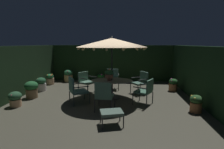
{
  "coord_description": "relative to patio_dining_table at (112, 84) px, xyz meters",
  "views": [
    {
      "loc": [
        0.84,
        -6.76,
        2.22
      ],
      "look_at": [
        0.28,
        0.32,
        0.97
      ],
      "focal_mm": 28.14,
      "sensor_mm": 36.0,
      "label": 1
    }
  ],
  "objects": [
    {
      "name": "potted_plant_front_corner",
      "position": [
        -3.45,
        0.85,
        -0.28
      ],
      "size": [
        0.47,
        0.47,
        0.64
      ],
      "color": "beige",
      "rests_on": "ground_plane"
    },
    {
      "name": "potted_plant_back_left",
      "position": [
        -3.59,
        2.18,
        -0.31
      ],
      "size": [
        0.41,
        0.41,
        0.59
      ],
      "color": "tan",
      "rests_on": "ground_plane"
    },
    {
      "name": "patio_chair_north",
      "position": [
        -0.13,
        -1.48,
        -0.01
      ],
      "size": [
        0.65,
        0.69,
        1.02
      ],
      "color": "#2F292F",
      "rests_on": "ground_plane"
    },
    {
      "name": "potted_plant_right_far",
      "position": [
        -3.35,
        -1.28,
        -0.31
      ],
      "size": [
        0.45,
        0.45,
        0.55
      ],
      "color": "tan",
      "rests_on": "ground_plane"
    },
    {
      "name": "patio_umbrella",
      "position": [
        -0.0,
        0.0,
        1.66
      ],
      "size": [
        2.82,
        2.82,
        2.52
      ],
      "color": "#2B3033",
      "rests_on": "ground_plane"
    },
    {
      "name": "potted_plant_back_center",
      "position": [
        -2.8,
        2.92,
        -0.24
      ],
      "size": [
        0.5,
        0.5,
        0.71
      ],
      "color": "tan",
      "rests_on": "ground_plane"
    },
    {
      "name": "potted_plant_left_far",
      "position": [
        -3.32,
        -0.25,
        -0.22
      ],
      "size": [
        0.54,
        0.54,
        0.7
      ],
      "color": "olive",
      "rests_on": "ground_plane"
    },
    {
      "name": "centerpiece_planter",
      "position": [
        -0.1,
        -0.14,
        0.43
      ],
      "size": [
        0.36,
        0.36,
        0.48
      ],
      "color": "#A36147",
      "rests_on": "patio_dining_table"
    },
    {
      "name": "potted_plant_back_right",
      "position": [
        2.87,
        -1.31,
        -0.3
      ],
      "size": [
        0.4,
        0.4,
        0.57
      ],
      "color": "#B26C3F",
      "rests_on": "ground_plane"
    },
    {
      "name": "patio_dining_table",
      "position": [
        0.0,
        0.0,
        0.0
      ],
      "size": [
        1.73,
        1.3,
        0.75
      ],
      "color": "#323235",
      "rests_on": "ground_plane"
    },
    {
      "name": "hedge_backdrop_left",
      "position": [
        -3.99,
        -0.24,
        0.46
      ],
      "size": [
        0.3,
        7.87,
        2.13
      ],
      "primitive_type": "cube",
      "color": "black",
      "rests_on": "ground_plane"
    },
    {
      "name": "hedge_backdrop_right",
      "position": [
        3.43,
        -0.24,
        0.46
      ],
      "size": [
        0.3,
        7.87,
        2.13
      ],
      "primitive_type": "cube",
      "color": "#1A351B",
      "rests_on": "ground_plane"
    },
    {
      "name": "patio_chair_southwest",
      "position": [
        -1.27,
        -0.78,
        -0.04
      ],
      "size": [
        0.86,
        0.86,
        1.0
      ],
      "color": "#2A3132",
      "rests_on": "ground_plane"
    },
    {
      "name": "patio_chair_south",
      "position": [
        -1.25,
        0.79,
        -0.05
      ],
      "size": [
        0.86,
        0.87,
        0.93
      ],
      "color": "#2F2F2D",
      "rests_on": "ground_plane"
    },
    {
      "name": "hedge_backdrop_rear",
      "position": [
        -0.28,
        3.55,
        0.46
      ],
      "size": [
        7.72,
        0.3,
        2.13
      ],
      "primitive_type": "cube",
      "color": "#1B3318",
      "rests_on": "ground_plane"
    },
    {
      "name": "potted_plant_right_near",
      "position": [
        2.81,
        1.32,
        -0.3
      ],
      "size": [
        0.41,
        0.39,
        0.6
      ],
      "color": "#AE6C44",
      "rests_on": "ground_plane"
    },
    {
      "name": "patio_chair_northeast",
      "position": [
        1.29,
        -0.71,
        -0.04
      ],
      "size": [
        0.79,
        0.81,
        0.95
      ],
      "color": "#292D30",
      "rests_on": "ground_plane"
    },
    {
      "name": "patio_chair_east",
      "position": [
        1.26,
        0.79,
        -0.03
      ],
      "size": [
        0.8,
        0.8,
        0.98
      ],
      "color": "#2B2C2E",
      "rests_on": "ground_plane"
    },
    {
      "name": "ottoman_footrest",
      "position": [
        0.19,
        -2.48,
        -0.25
      ],
      "size": [
        0.7,
        0.6,
        0.41
      ],
      "color": "#2C2C2F",
      "rests_on": "ground_plane"
    },
    {
      "name": "patio_chair_southeast",
      "position": [
        -0.07,
        1.48,
        -0.02
      ],
      "size": [
        0.63,
        0.59,
        0.98
      ],
      "color": "#2C312E",
      "rests_on": "ground_plane"
    },
    {
      "name": "ground_plane",
      "position": [
        -0.28,
        -0.24,
        -0.61
      ],
      "size": [
        7.72,
        7.87,
        0.02
      ],
      "primitive_type": "cube",
      "color": "#4C493B"
    },
    {
      "name": "potted_plant_left_near",
      "position": [
        -0.88,
        2.93,
        -0.35
      ],
      "size": [
        0.41,
        0.41,
        0.51
      ],
      "color": "#886A51",
      "rests_on": "ground_plane"
    }
  ]
}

